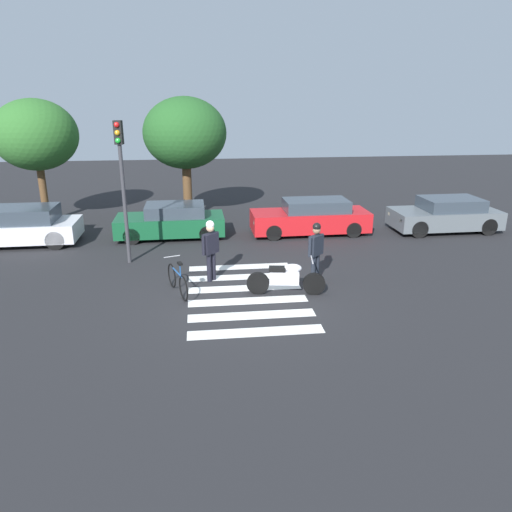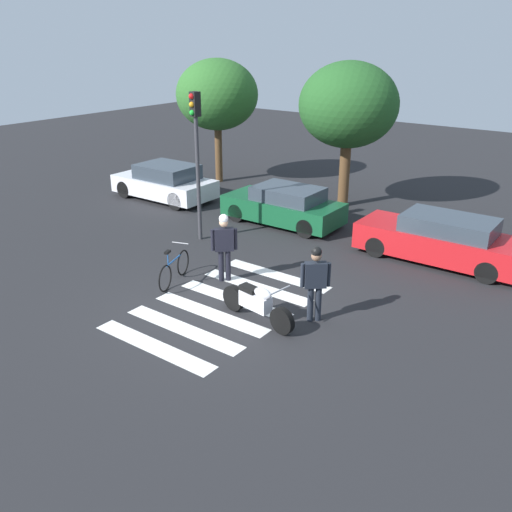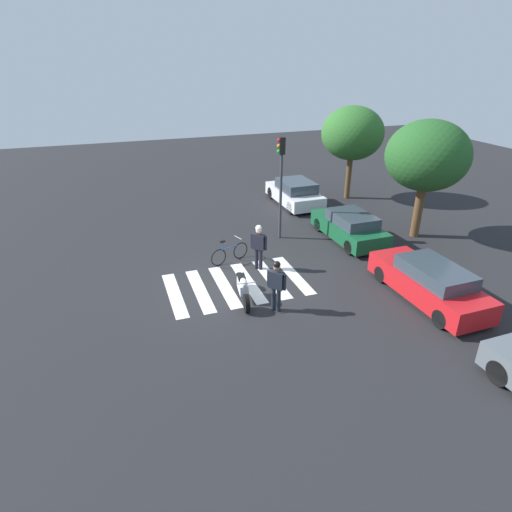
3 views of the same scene
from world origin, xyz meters
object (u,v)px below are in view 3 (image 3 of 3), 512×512
officer_by_motorcycle (259,244)px  car_green_compact (349,227)px  car_white_van (295,193)px  traffic_light_pole (281,173)px  leaning_bicycle (230,253)px  police_motorcycle (243,288)px  officer_on_foot (276,283)px  car_red_convertible (429,282)px

officer_by_motorcycle → car_green_compact: bearing=105.9°
officer_by_motorcycle → car_white_van: bearing=146.2°
car_green_compact → traffic_light_pole: traffic_light_pole is taller
car_white_van → car_green_compact: bearing=2.9°
car_green_compact → car_white_van: bearing=-177.1°
leaning_bicycle → traffic_light_pole: traffic_light_pole is taller
police_motorcycle → officer_by_motorcycle: (-1.99, 1.27, 0.61)m
officer_on_foot → officer_by_motorcycle: (-3.00, 0.47, 0.03)m
police_motorcycle → leaning_bicycle: size_ratio=1.28×
officer_on_foot → car_white_van: (-9.73, 4.98, -0.37)m
officer_on_foot → car_green_compact: size_ratio=0.44×
car_green_compact → traffic_light_pole: size_ratio=0.91×
car_green_compact → leaning_bicycle: bearing=-85.8°
officer_on_foot → officer_by_motorcycle: 3.03m
officer_by_motorcycle → traffic_light_pole: size_ratio=0.41×
police_motorcycle → car_green_compact: bearing=119.0°
leaning_bicycle → officer_on_foot: (3.95, 0.43, 0.65)m
traffic_light_pole → leaning_bicycle: bearing=-59.5°
police_motorcycle → car_green_compact: size_ratio=0.53×
officer_by_motorcycle → car_white_van: officer_by_motorcycle is taller
leaning_bicycle → traffic_light_pole: (-1.67, 2.83, 2.61)m
traffic_light_pole → car_green_compact: bearing=66.2°
officer_by_motorcycle → traffic_light_pole: bearing=143.5°
police_motorcycle → car_white_van: 10.46m
car_green_compact → car_red_convertible: car_red_convertible is taller
leaning_bicycle → officer_on_foot: officer_on_foot is taller
officer_on_foot → car_red_convertible: size_ratio=0.39×
police_motorcycle → officer_on_foot: bearing=38.5°
leaning_bicycle → traffic_light_pole: 4.20m
officer_on_foot → traffic_light_pole: 6.42m
car_green_compact → car_red_convertible: (5.41, -0.14, 0.03)m
car_white_van → car_green_compact: 5.37m
officer_by_motorcycle → car_white_van: 8.11m
car_white_van → traffic_light_pole: 5.38m
officer_on_foot → car_green_compact: 6.84m
police_motorcycle → car_white_van: bearing=146.4°
officer_on_foot → car_red_convertible: 5.23m
officer_by_motorcycle → traffic_light_pole: traffic_light_pole is taller
police_motorcycle → officer_on_foot: (1.01, 0.80, 0.58)m
police_motorcycle → car_red_convertible: car_red_convertible is taller
car_green_compact → traffic_light_pole: bearing=-113.8°
officer_by_motorcycle → car_red_convertible: size_ratio=0.40×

